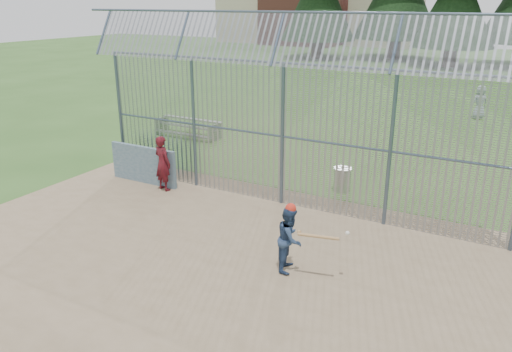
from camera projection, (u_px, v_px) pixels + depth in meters
The scene contains 11 objects.
ground at pixel (214, 254), 11.59m from camera, with size 120.00×120.00×0.00m, color #2D511E.
dirt_infield at pixel (202, 263), 11.17m from camera, with size 14.00×10.00×0.02m, color #756047.
dugout_wall at pixel (144, 165), 15.88m from camera, with size 2.50×0.12×1.20m, color #38566B.
batter at pixel (290, 239), 10.67m from camera, with size 0.70×0.55×1.44m, color navy.
onlooker at pixel (163, 163), 15.19m from camera, with size 0.62×0.41×1.71m, color maroon.
bg_kid_standing at pixel (480, 102), 24.58m from camera, with size 0.80×0.52×1.64m, color gray.
batting_gear at pixel (299, 216), 10.36m from camera, with size 1.39×0.42×0.58m.
trash_can at pixel (342, 179), 15.29m from camera, with size 0.56×0.56×0.82m.
bleacher at pixel (188, 127), 21.41m from camera, with size 3.00×0.95×0.72m.
backstop_fence at pixel (345, 132), 12.80m from camera, with size 20.09×0.81×5.30m.
distant_buildings at pixel (302, 16), 67.58m from camera, with size 26.50×10.50×8.00m.
Camera 1 is at (5.86, -8.56, 5.56)m, focal length 35.00 mm.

